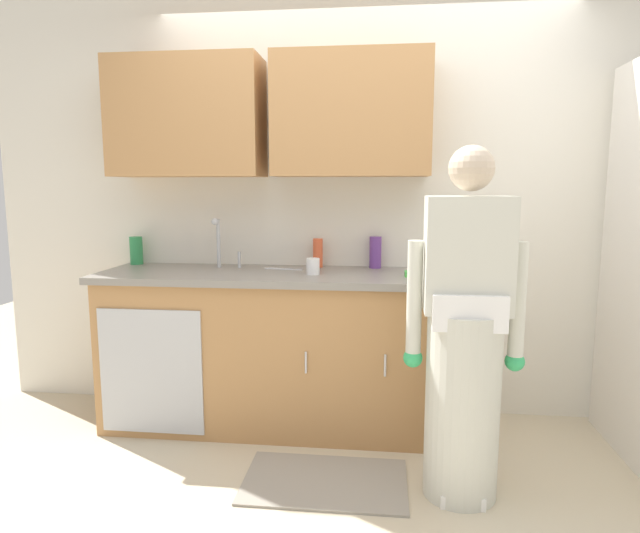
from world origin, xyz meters
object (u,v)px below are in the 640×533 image
object	(u,v)px
person_at_sink	(464,352)
bottle_water_short	(375,252)
bottle_water_tall	(318,253)
knife_on_counter	(284,269)
sink	(219,273)
bottle_dish_liquid	(136,250)
cup_by_sink	(313,266)
sponge	(415,274)

from	to	relation	value
person_at_sink	bottle_water_short	size ratio (longest dim) A/B	8.29
bottle_water_tall	knife_on_counter	bearing A→B (deg)	-150.31
sink	bottle_dish_liquid	size ratio (longest dim) A/B	2.79
person_at_sink	bottle_water_tall	distance (m)	1.23
bottle_water_short	bottle_dish_liquid	world-z (taller)	bottle_water_short
person_at_sink	bottle_water_tall	world-z (taller)	person_at_sink
cup_by_sink	sponge	xyz separation A→B (m)	(0.58, -0.02, -0.03)
bottle_water_short	knife_on_counter	size ratio (longest dim) A/B	0.81
cup_by_sink	person_at_sink	bearing A→B (deg)	-38.29
bottle_dish_liquid	cup_by_sink	distance (m)	1.23
knife_on_counter	bottle_water_tall	bearing A→B (deg)	-140.50
bottle_dish_liquid	knife_on_counter	size ratio (longest dim) A/B	0.75
bottle_water_short	bottle_water_tall	size ratio (longest dim) A/B	1.08
bottle_water_tall	cup_by_sink	distance (m)	0.28
sink	cup_by_sink	bearing A→B (deg)	-6.21
cup_by_sink	sponge	distance (m)	0.58
person_at_sink	cup_by_sink	size ratio (longest dim) A/B	17.41
person_at_sink	bottle_dish_liquid	xyz separation A→B (m)	(-1.97, 0.89, 0.34)
cup_by_sink	sponge	bearing A→B (deg)	-1.55
bottle_water_short	sponge	size ratio (longest dim) A/B	1.78
cup_by_sink	bottle_water_tall	bearing A→B (deg)	91.03
sink	sponge	xyz separation A→B (m)	(1.16, -0.08, 0.03)
bottle_dish_liquid	sponge	size ratio (longest dim) A/B	1.63
bottle_dish_liquid	knife_on_counter	xyz separation A→B (m)	(0.99, -0.11, -0.09)
sink	bottle_water_tall	distance (m)	0.62
knife_on_counter	sponge	bearing A→B (deg)	176.55
knife_on_counter	sponge	world-z (taller)	sponge
sink	cup_by_sink	size ratio (longest dim) A/B	5.37
sink	sponge	world-z (taller)	sink
bottle_water_short	sponge	world-z (taller)	bottle_water_short
person_at_sink	bottle_water_tall	bearing A→B (deg)	131.16
sink	bottle_dish_liquid	xyz separation A→B (m)	(-0.61, 0.22, 0.10)
person_at_sink	sink	bearing A→B (deg)	153.53
person_at_sink	cup_by_sink	xyz separation A→B (m)	(-0.78, 0.61, 0.29)
bottle_water_tall	cup_by_sink	size ratio (longest dim) A/B	1.94
bottle_water_tall	cup_by_sink	bearing A→B (deg)	-88.97
bottle_water_short	bottle_dish_liquid	bearing A→B (deg)	-179.61
bottle_water_tall	bottle_water_short	bearing A→B (deg)	1.62
cup_by_sink	bottle_dish_liquid	bearing A→B (deg)	166.80
bottle_water_tall	sponge	distance (m)	0.66
sink	bottle_dish_liquid	distance (m)	0.66
person_at_sink	bottle_dish_liquid	world-z (taller)	person_at_sink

